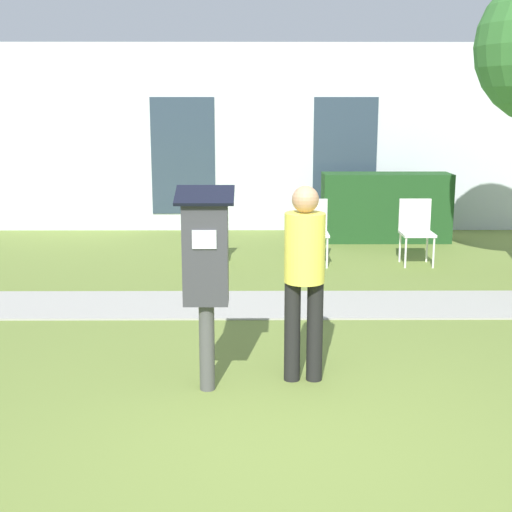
# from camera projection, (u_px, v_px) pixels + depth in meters

# --- Properties ---
(ground_plane) EXTENTS (40.00, 40.00, 0.00)m
(ground_plane) POSITION_uv_depth(u_px,v_px,m) (284.00, 446.00, 4.66)
(ground_plane) COLOR olive
(sidewalk) EXTENTS (12.00, 1.10, 0.02)m
(sidewalk) POSITION_uv_depth(u_px,v_px,m) (271.00, 305.00, 7.91)
(sidewalk) COLOR #A3A099
(sidewalk) RESTS_ON ground
(building_facade) EXTENTS (10.00, 0.26, 3.20)m
(building_facade) POSITION_uv_depth(u_px,v_px,m) (264.00, 138.00, 12.36)
(building_facade) COLOR silver
(building_facade) RESTS_ON ground
(parking_meter) EXTENTS (0.44, 0.31, 1.59)m
(parking_meter) POSITION_uv_depth(u_px,v_px,m) (206.00, 263.00, 5.38)
(parking_meter) COLOR #4C4C4C
(parking_meter) RESTS_ON ground
(person_standing) EXTENTS (0.32, 0.32, 1.58)m
(person_standing) POSITION_uv_depth(u_px,v_px,m) (304.00, 268.00, 5.60)
(person_standing) COLOR black
(person_standing) RESTS_ON ground
(outdoor_chair_left) EXTENTS (0.44, 0.44, 0.90)m
(outdoor_chair_left) POSITION_uv_depth(u_px,v_px,m) (208.00, 226.00, 9.89)
(outdoor_chair_left) COLOR white
(outdoor_chair_left) RESTS_ON ground
(outdoor_chair_middle) EXTENTS (0.44, 0.44, 0.90)m
(outdoor_chair_middle) POSITION_uv_depth(u_px,v_px,m) (312.00, 226.00, 9.85)
(outdoor_chair_middle) COLOR white
(outdoor_chair_middle) RESTS_ON ground
(outdoor_chair_right) EXTENTS (0.44, 0.44, 0.90)m
(outdoor_chair_right) POSITION_uv_depth(u_px,v_px,m) (416.00, 226.00, 9.86)
(outdoor_chair_right) COLOR white
(outdoor_chair_right) RESTS_ON ground
(hedge_row) EXTENTS (2.05, 0.60, 1.10)m
(hedge_row) POSITION_uv_depth(u_px,v_px,m) (386.00, 207.00, 11.51)
(hedge_row) COLOR #1E471E
(hedge_row) RESTS_ON ground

